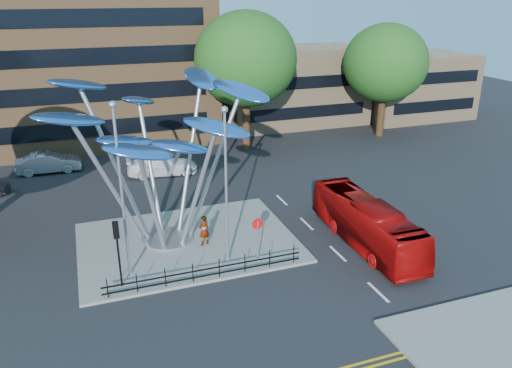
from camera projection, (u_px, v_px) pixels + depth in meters
name	position (u px, v px, depth m)	size (l,w,h in m)	color
ground	(236.00, 296.00, 23.57)	(120.00, 120.00, 0.00)	black
traffic_island	(188.00, 242.00, 28.49)	(12.00, 9.00, 0.15)	slate
low_building_near	(293.00, 86.00, 53.51)	(15.00, 8.00, 8.00)	tan
low_building_far	(413.00, 86.00, 56.37)	(12.00, 8.00, 7.00)	tan
tree_right	(246.00, 59.00, 42.50)	(8.80, 8.80, 12.11)	black
tree_far	(385.00, 63.00, 47.27)	(8.00, 8.00, 10.81)	black
leaf_sculpture	(159.00, 125.00, 26.30)	(12.72, 9.54, 9.51)	#9EA0A5
street_lamp_left	(120.00, 177.00, 23.28)	(0.36, 0.36, 8.80)	#9EA0A5
street_lamp_right	(226.00, 173.00, 24.52)	(0.36, 0.36, 8.30)	#9EA0A5
traffic_light_island	(117.00, 240.00, 23.24)	(0.28, 0.18, 3.42)	black
no_entry_sign_island	(258.00, 233.00, 25.75)	(0.60, 0.10, 2.45)	#9EA0A5
pedestrian_railing_front	(206.00, 272.00, 24.54)	(10.00, 0.06, 1.00)	black
red_bus	(366.00, 223.00, 28.00)	(2.19, 9.37, 2.61)	#A30807
pedestrian	(204.00, 230.00, 27.74)	(0.64, 0.42, 1.76)	gray
parked_car_mid	(48.00, 163.00, 39.42)	(1.70, 4.88, 1.61)	#9A9CA1
parked_car_right	(162.00, 165.00, 38.98)	(2.20, 5.41, 1.57)	white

